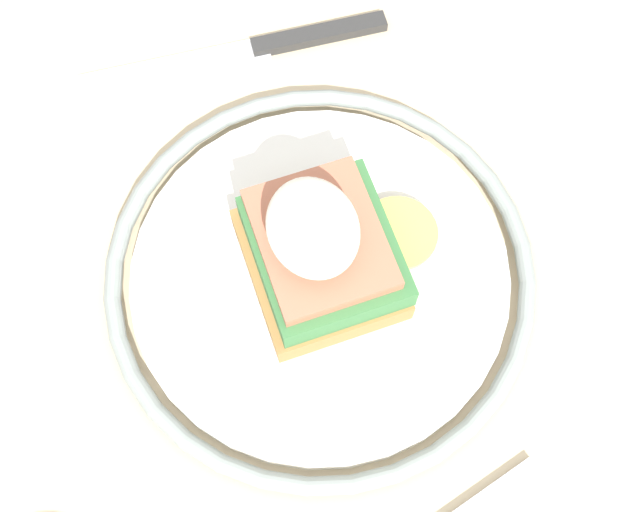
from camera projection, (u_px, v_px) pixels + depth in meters
ground_plane at (316, 488)px, 1.12m from camera, size 6.00×6.00×0.00m
dining_table at (312, 382)px, 0.54m from camera, size 1.15×0.84×0.73m
plate at (320, 274)px, 0.46m from camera, size 0.24×0.24×0.02m
sandwich at (321, 249)px, 0.42m from camera, size 0.09×0.11×0.08m
knife at (260, 48)px, 0.52m from camera, size 0.03×0.20×0.01m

